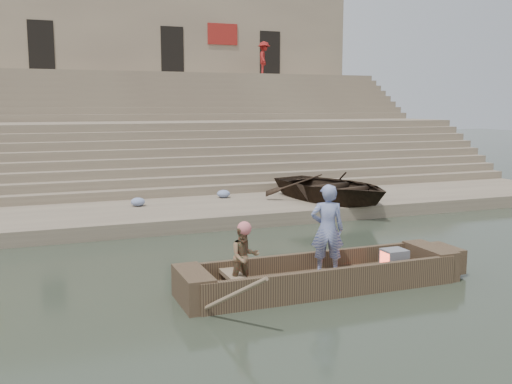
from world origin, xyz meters
TOP-DOWN VIEW (x-y plane):
  - ground at (0.00, 0.00)m, footprint 120.00×120.00m
  - lower_landing at (0.00, 8.00)m, footprint 32.00×4.00m
  - mid_landing at (0.00, 15.50)m, footprint 32.00×3.00m
  - upper_landing at (0.00, 22.50)m, footprint 32.00×3.00m
  - ghat_steps at (0.00, 17.19)m, footprint 32.00×11.00m
  - building_wall at (0.00, 26.50)m, footprint 32.00×5.07m
  - main_rowboat at (2.31, 0.38)m, footprint 5.00×1.30m
  - rowboat_trim at (2.52, 0.37)m, footprint 6.04×2.63m
  - standing_man at (2.53, 0.57)m, footprint 0.76×0.64m
  - rowing_man at (0.69, 0.28)m, footprint 0.57×0.45m
  - television at (3.96, 0.38)m, footprint 0.46×0.42m
  - beached_rowboat at (6.31, 7.32)m, footprint 4.34×5.25m
  - pedestrian at (9.92, 22.27)m, footprint 1.13×1.40m
  - cloth_bundles at (-0.97, 7.88)m, footprint 16.03×3.06m

SIDE VIEW (x-z plane):
  - ground at x=0.00m, z-range 0.00..0.00m
  - main_rowboat at x=2.31m, z-range 0.00..0.22m
  - lower_landing at x=0.00m, z-range 0.00..0.40m
  - rowboat_trim at x=2.52m, z-range -0.61..1.23m
  - television at x=3.96m, z-range 0.22..0.62m
  - cloth_bundles at x=-0.97m, z-range 0.40..0.66m
  - rowing_man at x=0.69m, z-range 0.22..1.39m
  - beached_rowboat at x=6.31m, z-range 0.40..1.34m
  - standing_man at x=2.53m, z-range 0.22..2.01m
  - mid_landing at x=0.00m, z-range 0.00..2.80m
  - ghat_steps at x=0.00m, z-range -0.80..4.40m
  - upper_landing at x=0.00m, z-range 0.00..5.20m
  - building_wall at x=0.00m, z-range 0.00..11.20m
  - pedestrian at x=9.92m, z-range 5.20..7.09m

